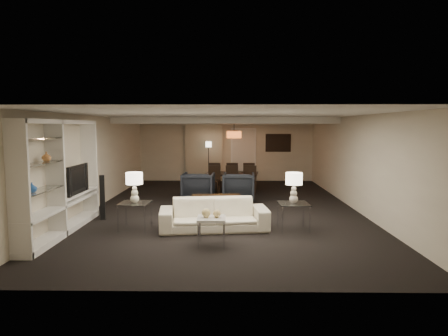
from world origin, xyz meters
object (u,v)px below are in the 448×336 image
Objects in this scene: chair_nm at (232,180)px; chair_nr at (250,180)px; chair_fr at (248,175)px; floor_lamp at (209,162)px; dining_table at (232,182)px; chair_nl at (213,180)px; table_lamp_left at (134,188)px; chair_fm at (232,175)px; armchair_left at (198,187)px; chair_fl at (215,175)px; armchair_right at (239,187)px; table_lamp_right at (294,188)px; vase_blue at (32,188)px; coffee_table at (217,205)px; side_table_right at (293,217)px; marble_table at (212,231)px; television at (73,179)px; pendant_light at (234,135)px; side_table_left at (135,216)px; vase_amber at (46,157)px; sofa at (214,214)px; floor_speaker at (102,197)px.

chair_nr is (0.60, 0.00, 0.00)m from chair_nm.
floor_lamp reaches higher than chair_fr.
chair_nl is at bearing -126.97° from dining_table.
table_lamp_left reaches higher than chair_fm.
armchair_left is 1.01× the size of chair_fl.
table_lamp_right is at bearing 111.31° from armchair_right.
chair_nl is (2.93, 6.08, -0.69)m from vase_blue.
side_table_right is (1.70, -1.60, 0.07)m from coffee_table.
marble_table is 5.65m from chair_nl.
chair_nl is (2.90, 4.33, -0.60)m from television.
pendant_light reaches higher than chair_nl.
armchair_left is at bearing 71.57° from side_table_left.
table_lamp_left is 4.80m from chair_nl.
chair_fl is at bearing 108.05° from side_table_right.
pendant_light is at bearing 69.03° from chair_nl.
vase_amber is (-3.61, -6.71, -0.27)m from pendant_light.
chair_fm is at bearing -177.07° from chair_fl.
armchair_right is 1.01× the size of chair_fm.
chair_nr is at bearing -60.42° from floor_lamp.
television reaches higher than chair_nr.
chair_nl reaches higher than sofa.
chair_nm is 0.57× the size of floor_lamp.
coffee_table is 2.34m from side_table_right.
dining_table is 0.67m from chair_fm.
side_table_right is 6.14m from chair_fl.
sofa reaches higher than marble_table.
coffee_table is at bearing -105.12° from chair_nr.
armchair_right is at bearing 76.84° from chair_fr.
chair_fl is 1.00× the size of chair_fr.
side_table_left reaches higher than marble_table.
vase_amber reaches higher than armchair_left.
vase_amber is at bearing -141.01° from coffee_table.
table_lamp_left is 1.42m from floor_speaker.
table_lamp_right is 0.61× the size of floor_speaker.
armchair_right reaches higher than coffee_table.
floor_speaker is 0.66× the size of floor_lamp.
vase_amber is 0.19× the size of chair_fr.
floor_lamp reaches higher than chair_nr.
side_table_left is at bearing -113.97° from chair_nm.
table_lamp_left is 3.62× the size of vase_amber.
chair_nr is (2.70, 4.54, -0.45)m from table_lamp_left.
vase_amber is at bearing -170.08° from sofa.
floor_lamp is at bearing -71.25° from armchair_right.
side_table_left is (-1.70, 0.00, -0.04)m from sofa.
pendant_light reaches higher than vase_amber.
chair_nl is 1.00× the size of chair_fr.
dining_table is (-1.30, 5.19, -0.60)m from table_lamp_right.
armchair_right is 1.01× the size of chair_nl.
floor_speaker reaches higher than chair_nl.
table_lamp_right reaches higher than chair_fm.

